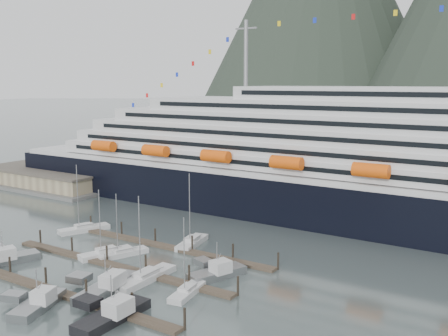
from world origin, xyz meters
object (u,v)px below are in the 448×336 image
at_px(sailboat_h, 187,292).
at_px(trawler_d, 111,314).
at_px(warehouse, 46,180).
at_px(trawler_c, 105,286).
at_px(sailboat_c, 106,254).
at_px(sailboat_f, 192,243).
at_px(cruise_ship, 406,173).
at_px(sailboat_d, 146,278).
at_px(trawler_e, 217,272).
at_px(trawler_a, 3,259).
at_px(trawler_b, 37,303).
at_px(sailboat_e, 84,229).
at_px(sailboat_b, 123,254).

xyz_separation_m(sailboat_h, trawler_d, (-3.34, -12.27, 0.49)).
bearing_deg(warehouse, trawler_c, -32.93).
xyz_separation_m(sailboat_c, sailboat_f, (9.28, 13.70, 0.02)).
height_order(warehouse, sailboat_h, sailboat_h).
bearing_deg(cruise_ship, warehouse, -172.77).
height_order(sailboat_d, trawler_e, sailboat_d).
xyz_separation_m(trawler_a, trawler_b, (20.50, -8.61, -0.03)).
bearing_deg(trawler_e, warehouse, 88.69).
relative_size(sailboat_d, sailboat_h, 1.17).
bearing_deg(sailboat_h, sailboat_f, 25.08).
distance_m(cruise_ship, trawler_e, 50.88).
xyz_separation_m(sailboat_f, trawler_b, (-1.02, -35.03, 0.39)).
bearing_deg(trawler_a, sailboat_d, -53.20).
xyz_separation_m(sailboat_f, trawler_d, (10.31, -32.00, 0.45)).
distance_m(warehouse, trawler_c, 87.30).
relative_size(trawler_b, trawler_d, 0.87).
xyz_separation_m(sailboat_d, sailboat_h, (8.86, -0.83, -0.03)).
bearing_deg(sailboat_h, sailboat_d, 75.01).
distance_m(sailboat_e, trawler_b, 38.49).
xyz_separation_m(cruise_ship, trawler_c, (-28.76, -60.39, -11.19)).
distance_m(cruise_ship, trawler_d, 71.01).
bearing_deg(trawler_d, trawler_e, -9.19).
relative_size(trawler_b, trawler_c, 0.78).
xyz_separation_m(cruise_ship, sailboat_b, (-38.02, -46.95, -11.64)).
bearing_deg(trawler_d, trawler_c, 49.28).
relative_size(trawler_c, trawler_e, 1.25).
bearing_deg(sailboat_c, trawler_e, -63.87).
bearing_deg(sailboat_e, sailboat_b, -88.67).
height_order(sailboat_b, trawler_a, sailboat_b).
bearing_deg(trawler_b, sailboat_c, 2.07).
height_order(trawler_a, trawler_e, trawler_a).
bearing_deg(trawler_b, trawler_d, -94.15).
bearing_deg(sailboat_b, trawler_e, -66.59).
distance_m(cruise_ship, sailboat_d, 61.08).
xyz_separation_m(sailboat_d, sailboat_f, (-4.80, 18.90, 0.01)).
height_order(trawler_b, trawler_c, trawler_c).
xyz_separation_m(sailboat_f, trawler_e, (13.31, -11.35, 0.40)).
bearing_deg(warehouse, sailboat_d, -28.41).
relative_size(trawler_b, trawler_e, 0.98).
relative_size(sailboat_b, sailboat_d, 0.83).
bearing_deg(sailboat_c, trawler_d, -112.86).
xyz_separation_m(sailboat_c, trawler_d, (19.60, -18.30, 0.47)).
bearing_deg(trawler_d, trawler_b, 104.02).
relative_size(sailboat_c, sailboat_e, 0.87).
height_order(warehouse, sailboat_e, sailboat_e).
bearing_deg(sailboat_f, trawler_a, 128.13).
relative_size(warehouse, trawler_c, 3.49).
distance_m(sailboat_c, sailboat_f, 16.55).
distance_m(sailboat_d, sailboat_h, 8.90).
bearing_deg(trawler_c, sailboat_f, -5.46).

